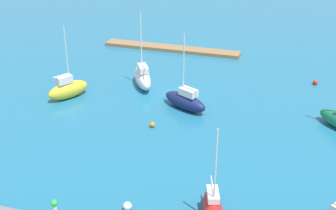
{
  "coord_description": "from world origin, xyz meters",
  "views": [
    {
      "loc": [
        -15.45,
        57.24,
        27.7
      ],
      "look_at": [
        0.0,
        6.56,
        1.5
      ],
      "focal_mm": 47.68,
      "sensor_mm": 36.0,
      "label": 1
    }
  ],
  "objects_px": {
    "pier_dock": "(171,48)",
    "mooring_buoy_orange": "(152,125)",
    "sailboat_yellow_center_basin": "(68,89)",
    "mooring_buoy_red": "(315,82)",
    "sailboat_white_off_beacon": "(143,77)",
    "mooring_buoy_white": "(127,206)",
    "sailboat_navy_far_north": "(185,100)",
    "sailboat_red_west_end": "(213,209)"
  },
  "relations": [
    {
      "from": "pier_dock",
      "to": "mooring_buoy_orange",
      "type": "relative_size",
      "value": 37.17
    },
    {
      "from": "sailboat_white_off_beacon",
      "to": "mooring_buoy_white",
      "type": "xyz_separation_m",
      "value": [
        -8.48,
        27.73,
        -1.07
      ]
    },
    {
      "from": "sailboat_red_west_end",
      "to": "mooring_buoy_red",
      "type": "bearing_deg",
      "value": 148.61
    },
    {
      "from": "mooring_buoy_red",
      "to": "sailboat_navy_far_north",
      "type": "bearing_deg",
      "value": 39.07
    },
    {
      "from": "pier_dock",
      "to": "mooring_buoy_white",
      "type": "bearing_deg",
      "value": 101.37
    },
    {
      "from": "sailboat_white_off_beacon",
      "to": "mooring_buoy_white",
      "type": "bearing_deg",
      "value": 166.2
    },
    {
      "from": "sailboat_yellow_center_basin",
      "to": "mooring_buoy_white",
      "type": "bearing_deg",
      "value": -108.55
    },
    {
      "from": "mooring_buoy_white",
      "to": "sailboat_white_off_beacon",
      "type": "bearing_deg",
      "value": -72.99
    },
    {
      "from": "pier_dock",
      "to": "mooring_buoy_red",
      "type": "distance_m",
      "value": 27.33
    },
    {
      "from": "mooring_buoy_red",
      "to": "mooring_buoy_orange",
      "type": "relative_size",
      "value": 1.08
    },
    {
      "from": "pier_dock",
      "to": "mooring_buoy_orange",
      "type": "distance_m",
      "value": 29.65
    },
    {
      "from": "sailboat_white_off_beacon",
      "to": "mooring_buoy_red",
      "type": "xyz_separation_m",
      "value": [
        -25.27,
        -8.35,
        -1.13
      ]
    },
    {
      "from": "pier_dock",
      "to": "sailboat_white_off_beacon",
      "type": "height_order",
      "value": "sailboat_white_off_beacon"
    },
    {
      "from": "pier_dock",
      "to": "mooring_buoy_red",
      "type": "bearing_deg",
      "value": 160.99
    },
    {
      "from": "pier_dock",
      "to": "mooring_buoy_white",
      "type": "xyz_separation_m",
      "value": [
        -9.05,
        44.99,
        0.12
      ]
    },
    {
      "from": "sailboat_red_west_end",
      "to": "sailboat_yellow_center_basin",
      "type": "distance_m",
      "value": 32.04
    },
    {
      "from": "pier_dock",
      "to": "sailboat_white_off_beacon",
      "type": "xyz_separation_m",
      "value": [
        -0.57,
        17.25,
        1.19
      ]
    },
    {
      "from": "sailboat_red_west_end",
      "to": "mooring_buoy_red",
      "type": "xyz_separation_m",
      "value": [
        -8.82,
        -35.01,
        -0.81
      ]
    },
    {
      "from": "sailboat_white_off_beacon",
      "to": "sailboat_yellow_center_basin",
      "type": "distance_m",
      "value": 11.31
    },
    {
      "from": "mooring_buoy_red",
      "to": "pier_dock",
      "type": "bearing_deg",
      "value": -19.01
    },
    {
      "from": "sailboat_red_west_end",
      "to": "mooring_buoy_red",
      "type": "relative_size",
      "value": 13.02
    },
    {
      "from": "pier_dock",
      "to": "sailboat_yellow_center_basin",
      "type": "height_order",
      "value": "sailboat_yellow_center_basin"
    },
    {
      "from": "sailboat_white_off_beacon",
      "to": "mooring_buoy_orange",
      "type": "bearing_deg",
      "value": 174.47
    },
    {
      "from": "mooring_buoy_orange",
      "to": "sailboat_navy_far_north",
      "type": "bearing_deg",
      "value": -112.92
    },
    {
      "from": "sailboat_yellow_center_basin",
      "to": "mooring_buoy_red",
      "type": "bearing_deg",
      "value": -34.26
    },
    {
      "from": "pier_dock",
      "to": "sailboat_yellow_center_basin",
      "type": "relative_size",
      "value": 2.41
    },
    {
      "from": "sailboat_yellow_center_basin",
      "to": "pier_dock",
      "type": "bearing_deg",
      "value": 12.63
    },
    {
      "from": "pier_dock",
      "to": "sailboat_yellow_center_basin",
      "type": "bearing_deg",
      "value": 71.13
    },
    {
      "from": "mooring_buoy_red",
      "to": "mooring_buoy_white",
      "type": "relative_size",
      "value": 0.87
    },
    {
      "from": "sailboat_white_off_beacon",
      "to": "sailboat_navy_far_north",
      "type": "relative_size",
      "value": 1.08
    },
    {
      "from": "pier_dock",
      "to": "sailboat_navy_far_north",
      "type": "height_order",
      "value": "sailboat_navy_far_north"
    },
    {
      "from": "sailboat_yellow_center_basin",
      "to": "mooring_buoy_orange",
      "type": "height_order",
      "value": "sailboat_yellow_center_basin"
    },
    {
      "from": "sailboat_red_west_end",
      "to": "mooring_buoy_white",
      "type": "bearing_deg",
      "value": -99.62
    },
    {
      "from": "sailboat_navy_far_north",
      "to": "mooring_buoy_red",
      "type": "bearing_deg",
      "value": -114.29
    },
    {
      "from": "mooring_buoy_orange",
      "to": "mooring_buoy_white",
      "type": "bearing_deg",
      "value": 100.39
    },
    {
      "from": "pier_dock",
      "to": "sailboat_yellow_center_basin",
      "type": "xyz_separation_m",
      "value": [
        8.3,
        24.27,
        1.1
      ]
    },
    {
      "from": "sailboat_white_off_beacon",
      "to": "mooring_buoy_red",
      "type": "relative_size",
      "value": 15.28
    },
    {
      "from": "sailboat_white_off_beacon",
      "to": "sailboat_navy_far_north",
      "type": "height_order",
      "value": "sailboat_white_off_beacon"
    },
    {
      "from": "mooring_buoy_red",
      "to": "mooring_buoy_orange",
      "type": "distance_m",
      "value": 28.16
    },
    {
      "from": "sailboat_yellow_center_basin",
      "to": "mooring_buoy_white",
      "type": "relative_size",
      "value": 12.38
    },
    {
      "from": "mooring_buoy_orange",
      "to": "sailboat_white_off_beacon",
      "type": "bearing_deg",
      "value": -64.72
    },
    {
      "from": "pier_dock",
      "to": "mooring_buoy_orange",
      "type": "height_order",
      "value": "mooring_buoy_orange"
    }
  ]
}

